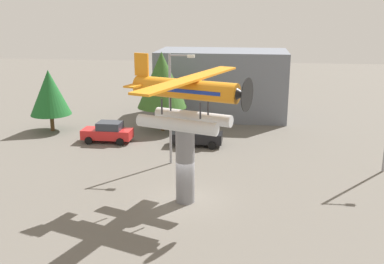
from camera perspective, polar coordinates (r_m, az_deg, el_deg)
name	(u,v)px	position (r m, az deg, el deg)	size (l,w,h in m)	color
ground_plane	(185,201)	(26.87, -0.86, -8.79)	(140.00, 140.00, 0.00)	#605B54
display_pedestal	(185,165)	(26.01, -0.88, -4.20)	(1.10, 1.10, 4.58)	slate
floatplane_monument	(187,98)	(24.88, -0.65, 4.36)	(7.20, 10.18, 4.00)	silver
car_near_red	(108,132)	(38.63, -10.65, 0.01)	(4.20, 2.02, 1.76)	red
car_mid_black	(197,135)	(36.96, 0.70, -0.43)	(4.20, 2.02, 1.76)	black
streetlight_primary	(173,102)	(31.85, -2.46, 3.89)	(1.84, 0.28, 7.99)	gray
storefront_building	(222,84)	(46.92, 3.83, 6.17)	(13.13, 7.08, 6.84)	slate
tree_west	(50,93)	(42.88, -17.66, 4.81)	(3.69, 3.69, 5.66)	brown
tree_east	(162,80)	(40.86, -3.86, 6.64)	(4.54, 4.54, 7.27)	brown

